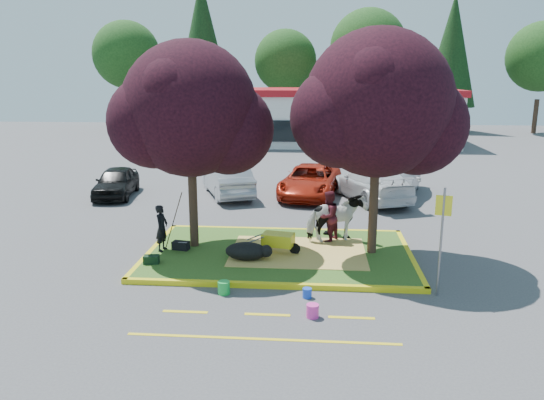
# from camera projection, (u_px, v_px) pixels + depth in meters

# --- Properties ---
(ground) EXTENTS (90.00, 90.00, 0.00)m
(ground) POSITION_uv_depth(u_px,v_px,m) (279.00, 256.00, 16.74)
(ground) COLOR #424244
(ground) RESTS_ON ground
(median_island) EXTENTS (8.00, 5.00, 0.15)m
(median_island) POSITION_uv_depth(u_px,v_px,m) (279.00, 254.00, 16.73)
(median_island) COLOR #2D4F18
(median_island) RESTS_ON ground
(curb_near) EXTENTS (8.30, 0.16, 0.15)m
(curb_near) POSITION_uv_depth(u_px,v_px,m) (273.00, 286.00, 14.22)
(curb_near) COLOR yellow
(curb_near) RESTS_ON ground
(curb_far) EXTENTS (8.30, 0.16, 0.15)m
(curb_far) POSITION_uv_depth(u_px,v_px,m) (284.00, 230.00, 19.23)
(curb_far) COLOR yellow
(curb_far) RESTS_ON ground
(curb_left) EXTENTS (0.16, 5.30, 0.15)m
(curb_left) POSITION_uv_depth(u_px,v_px,m) (153.00, 250.00, 17.04)
(curb_left) COLOR yellow
(curb_left) RESTS_ON ground
(curb_right) EXTENTS (0.16, 5.30, 0.15)m
(curb_right) POSITION_uv_depth(u_px,v_px,m) (410.00, 257.00, 16.41)
(curb_right) COLOR yellow
(curb_right) RESTS_ON ground
(straw_bedding) EXTENTS (4.20, 3.00, 0.01)m
(straw_bedding) POSITION_uv_depth(u_px,v_px,m) (298.00, 252.00, 16.66)
(straw_bedding) COLOR #E8C95F
(straw_bedding) RESTS_ON median_island
(tree_purple_left) EXTENTS (5.06, 4.20, 6.51)m
(tree_purple_left) POSITION_uv_depth(u_px,v_px,m) (191.00, 115.00, 16.31)
(tree_purple_left) COLOR black
(tree_purple_left) RESTS_ON median_island
(tree_purple_right) EXTENTS (5.30, 4.40, 6.82)m
(tree_purple_right) POSITION_uv_depth(u_px,v_px,m) (379.00, 110.00, 15.63)
(tree_purple_right) COLOR black
(tree_purple_right) RESTS_ON median_island
(fire_lane_stripe_a) EXTENTS (1.10, 0.12, 0.01)m
(fire_lane_stripe_a) POSITION_uv_depth(u_px,v_px,m) (185.00, 312.00, 12.83)
(fire_lane_stripe_a) COLOR yellow
(fire_lane_stripe_a) RESTS_ON ground
(fire_lane_stripe_b) EXTENTS (1.10, 0.12, 0.01)m
(fire_lane_stripe_b) POSITION_uv_depth(u_px,v_px,m) (267.00, 315.00, 12.67)
(fire_lane_stripe_b) COLOR yellow
(fire_lane_stripe_b) RESTS_ON ground
(fire_lane_stripe_c) EXTENTS (1.10, 0.12, 0.01)m
(fire_lane_stripe_c) POSITION_uv_depth(u_px,v_px,m) (352.00, 318.00, 12.51)
(fire_lane_stripe_c) COLOR yellow
(fire_lane_stripe_c) RESTS_ON ground
(fire_lane_long) EXTENTS (6.00, 0.10, 0.01)m
(fire_lane_long) POSITION_uv_depth(u_px,v_px,m) (262.00, 339.00, 11.51)
(fire_lane_long) COLOR yellow
(fire_lane_long) RESTS_ON ground
(retail_building) EXTENTS (20.40, 8.40, 4.40)m
(retail_building) POSITION_uv_depth(u_px,v_px,m) (327.00, 116.00, 43.18)
(retail_building) COLOR silver
(retail_building) RESTS_ON ground
(treeline) EXTENTS (46.58, 7.80, 14.63)m
(treeline) POSITION_uv_depth(u_px,v_px,m) (318.00, 51.00, 51.30)
(treeline) COLOR black
(treeline) RESTS_ON ground
(cow) EXTENTS (2.08, 1.48, 1.61)m
(cow) POSITION_uv_depth(u_px,v_px,m) (336.00, 218.00, 17.52)
(cow) COLOR white
(cow) RESTS_ON median_island
(calf) EXTENTS (1.40, 1.01, 0.54)m
(calf) POSITION_uv_depth(u_px,v_px,m) (246.00, 251.00, 15.91)
(calf) COLOR black
(calf) RESTS_ON median_island
(handler) EXTENTS (0.43, 0.59, 1.47)m
(handler) POSITION_uv_depth(u_px,v_px,m) (162.00, 228.00, 16.67)
(handler) COLOR black
(handler) RESTS_ON median_island
(visitor_a) EXTENTS (1.00, 1.05, 1.71)m
(visitor_a) POSITION_uv_depth(u_px,v_px,m) (328.00, 216.00, 17.59)
(visitor_a) COLOR #4A151E
(visitor_a) RESTS_ON median_island
(visitor_b) EXTENTS (0.48, 0.76, 1.20)m
(visitor_b) POSITION_uv_depth(u_px,v_px,m) (328.00, 217.00, 18.40)
(visitor_b) COLOR black
(visitor_b) RESTS_ON median_island
(wheelbarrow) EXTENTS (1.72, 0.75, 0.65)m
(wheelbarrow) POSITION_uv_depth(u_px,v_px,m) (278.00, 240.00, 16.43)
(wheelbarrow) COLOR black
(wheelbarrow) RESTS_ON median_island
(gear_bag_dark) EXTENTS (0.57, 0.39, 0.27)m
(gear_bag_dark) POSITION_uv_depth(u_px,v_px,m) (181.00, 245.00, 16.87)
(gear_bag_dark) COLOR black
(gear_bag_dark) RESTS_ON median_island
(gear_bag_green) EXTENTS (0.48, 0.33, 0.24)m
(gear_bag_green) POSITION_uv_depth(u_px,v_px,m) (151.00, 259.00, 15.65)
(gear_bag_green) COLOR black
(gear_bag_green) RESTS_ON median_island
(sign_post) EXTENTS (0.40, 0.13, 2.87)m
(sign_post) POSITION_uv_depth(u_px,v_px,m) (442.00, 229.00, 13.37)
(sign_post) COLOR slate
(sign_post) RESTS_ON ground
(bucket_green) EXTENTS (0.39, 0.39, 0.34)m
(bucket_green) POSITION_uv_depth(u_px,v_px,m) (224.00, 288.00, 13.84)
(bucket_green) COLOR green
(bucket_green) RESTS_ON ground
(bucket_pink) EXTENTS (0.30, 0.30, 0.32)m
(bucket_pink) POSITION_uv_depth(u_px,v_px,m) (313.00, 311.00, 12.51)
(bucket_pink) COLOR #F035A6
(bucket_pink) RESTS_ON ground
(bucket_blue) EXTENTS (0.29, 0.29, 0.26)m
(bucket_blue) POSITION_uv_depth(u_px,v_px,m) (307.00, 293.00, 13.61)
(bucket_blue) COLOR blue
(bucket_blue) RESTS_ON ground
(car_black) EXTENTS (2.11, 4.18, 1.36)m
(car_black) POSITION_uv_depth(u_px,v_px,m) (116.00, 182.00, 24.72)
(car_black) COLOR black
(car_black) RESTS_ON ground
(car_silver) EXTENTS (3.24, 4.99, 1.55)m
(car_silver) POSITION_uv_depth(u_px,v_px,m) (227.00, 179.00, 24.88)
(car_silver) COLOR #989A9F
(car_silver) RESTS_ON ground
(car_red) EXTENTS (3.21, 5.54, 1.45)m
(car_red) POSITION_uv_depth(u_px,v_px,m) (310.00, 181.00, 24.74)
(car_red) COLOR #A8200E
(car_red) RESTS_ON ground
(car_white) EXTENTS (3.88, 5.73, 1.54)m
(car_white) POSITION_uv_depth(u_px,v_px,m) (371.00, 184.00, 23.92)
(car_white) COLOR silver
(car_white) RESTS_ON ground
(car_grey) EXTENTS (2.88, 5.05, 1.58)m
(car_grey) POSITION_uv_depth(u_px,v_px,m) (398.00, 178.00, 25.07)
(car_grey) COLOR slate
(car_grey) RESTS_ON ground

